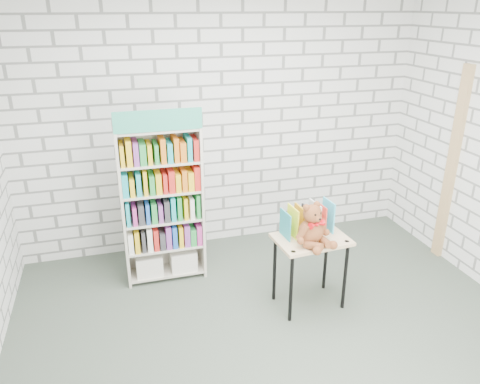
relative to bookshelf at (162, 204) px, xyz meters
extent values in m
plane|color=#414C40|center=(0.78, -1.36, -0.81)|extent=(4.50, 4.50, 0.00)
cube|color=silver|center=(0.78, 0.64, 0.59)|extent=(4.50, 0.02, 2.80)
cube|color=beige|center=(-0.38, -0.01, -0.02)|extent=(0.03, 0.31, 1.58)
cube|color=beige|center=(0.38, -0.01, -0.02)|extent=(0.03, 0.31, 1.58)
cube|color=beige|center=(0.00, 0.14, -0.02)|extent=(0.79, 0.02, 1.58)
cube|color=teal|center=(0.00, -0.15, 0.87)|extent=(0.79, 0.02, 0.19)
cube|color=beige|center=(0.00, -0.01, -0.76)|extent=(0.74, 0.29, 0.02)
cube|color=beige|center=(0.00, -0.01, -0.46)|extent=(0.74, 0.29, 0.02)
cube|color=beige|center=(0.00, -0.01, -0.16)|extent=(0.74, 0.29, 0.02)
cube|color=beige|center=(0.00, -0.01, 0.14)|extent=(0.74, 0.29, 0.02)
cube|color=beige|center=(0.00, -0.01, 0.44)|extent=(0.74, 0.29, 0.02)
cube|color=beige|center=(0.00, -0.01, 0.75)|extent=(0.74, 0.29, 0.02)
cube|color=silver|center=(-0.18, -0.01, -0.64)|extent=(0.26, 0.25, 0.21)
cube|color=silver|center=(0.18, -0.01, -0.64)|extent=(0.26, 0.25, 0.21)
cube|color=red|center=(0.00, -0.02, -0.34)|extent=(0.74, 0.25, 0.21)
cube|color=yellow|center=(0.00, -0.02, -0.04)|extent=(0.74, 0.25, 0.21)
cube|color=blue|center=(0.00, -0.02, 0.26)|extent=(0.74, 0.25, 0.21)
cube|color=green|center=(0.00, -0.02, 0.55)|extent=(0.74, 0.25, 0.21)
cube|color=tan|center=(1.22, -0.87, -0.13)|extent=(0.68, 0.50, 0.03)
cylinder|color=black|center=(0.96, -1.07, -0.48)|extent=(0.03, 0.03, 0.67)
cylinder|color=black|center=(0.93, -0.72, -0.48)|extent=(0.03, 0.03, 0.67)
cylinder|color=black|center=(1.50, -1.02, -0.48)|extent=(0.03, 0.03, 0.67)
cylinder|color=black|center=(1.47, -0.68, -0.48)|extent=(0.03, 0.03, 0.67)
cylinder|color=black|center=(0.97, -1.06, -0.12)|extent=(0.04, 0.04, 0.01)
cylinder|color=black|center=(1.49, -1.01, -0.12)|extent=(0.04, 0.04, 0.01)
cube|color=teal|center=(0.99, -0.78, 0.02)|extent=(0.03, 0.20, 0.27)
cube|color=#FAFF28|center=(1.06, -0.78, 0.02)|extent=(0.03, 0.20, 0.27)
cube|color=orange|center=(1.13, -0.77, 0.02)|extent=(0.03, 0.20, 0.27)
cube|color=black|center=(1.21, -0.77, 0.02)|extent=(0.03, 0.20, 0.27)
cube|color=white|center=(1.28, -0.76, 0.02)|extent=(0.03, 0.20, 0.27)
cube|color=red|center=(1.35, -0.76, 0.02)|extent=(0.03, 0.20, 0.27)
cube|color=#39B8D6|center=(1.43, -0.75, 0.02)|extent=(0.03, 0.20, 0.27)
ellipsoid|color=brown|center=(1.17, -0.96, 0.00)|extent=(0.23, 0.19, 0.23)
sphere|color=brown|center=(1.17, -0.96, 0.17)|extent=(0.16, 0.16, 0.16)
sphere|color=brown|center=(1.11, -0.96, 0.23)|extent=(0.06, 0.06, 0.06)
sphere|color=brown|center=(1.22, -0.93, 0.23)|extent=(0.06, 0.06, 0.06)
sphere|color=brown|center=(1.19, -1.02, 0.15)|extent=(0.06, 0.06, 0.06)
sphere|color=black|center=(1.16, -1.03, 0.19)|extent=(0.02, 0.02, 0.02)
sphere|color=black|center=(1.21, -1.01, 0.19)|extent=(0.02, 0.02, 0.02)
sphere|color=black|center=(1.19, -1.05, 0.15)|extent=(0.02, 0.02, 0.02)
cylinder|color=brown|center=(1.06, -1.01, 0.03)|extent=(0.12, 0.09, 0.16)
cylinder|color=brown|center=(1.28, -0.94, 0.03)|extent=(0.11, 0.12, 0.16)
sphere|color=brown|center=(1.04, -1.03, -0.04)|extent=(0.06, 0.06, 0.06)
sphere|color=brown|center=(1.32, -0.95, -0.04)|extent=(0.06, 0.06, 0.06)
cylinder|color=brown|center=(1.14, -1.08, -0.07)|extent=(0.15, 0.18, 0.09)
cylinder|color=brown|center=(1.26, -1.04, -0.07)|extent=(0.07, 0.17, 0.09)
sphere|color=brown|center=(1.13, -1.16, -0.08)|extent=(0.08, 0.08, 0.08)
sphere|color=brown|center=(1.31, -1.11, -0.08)|extent=(0.08, 0.08, 0.08)
cone|color=red|center=(1.15, -1.03, 0.09)|extent=(0.08, 0.08, 0.06)
cone|color=red|center=(1.22, -1.01, 0.09)|extent=(0.08, 0.08, 0.06)
sphere|color=red|center=(1.19, -1.02, 0.09)|extent=(0.03, 0.03, 0.03)
cube|color=tan|center=(3.01, -0.41, 0.24)|extent=(0.05, 0.12, 2.10)
camera|label=1|loc=(-0.43, -4.27, 1.84)|focal=35.00mm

